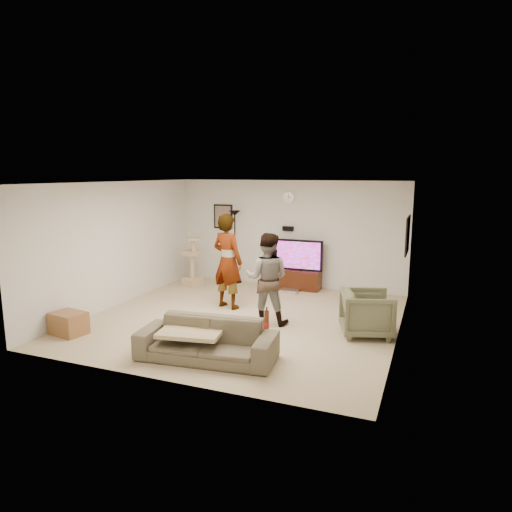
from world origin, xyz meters
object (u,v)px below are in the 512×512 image
at_px(sofa, 207,340).
at_px(side_table, 69,323).
at_px(tv, 297,255).
at_px(person_right, 267,279).
at_px(armchair, 367,313).
at_px(beer_bottle, 267,320).
at_px(tv_stand, 297,279).
at_px(cat_tree, 192,262).
at_px(floor_lamp, 235,247).
at_px(person_left, 228,261).

height_order(sofa, side_table, sofa).
height_order(tv, sofa, tv).
relative_size(person_right, armchair, 2.00).
xyz_separation_m(beer_bottle, side_table, (-3.57, 0.08, -0.52)).
relative_size(tv, person_right, 0.72).
relative_size(tv_stand, side_table, 1.94).
xyz_separation_m(armchair, side_table, (-4.65, -1.79, -0.19)).
xyz_separation_m(tv_stand, armchair, (1.96, -2.55, 0.15)).
bearing_deg(armchair, person_right, 72.93).
xyz_separation_m(cat_tree, sofa, (2.35, -3.76, -0.30)).
distance_m(tv, beer_bottle, 4.51).
height_order(tv, armchair, tv).
bearing_deg(tv, sofa, -90.62).
height_order(person_right, armchair, person_right).
bearing_deg(beer_bottle, sofa, 180.00).
bearing_deg(tv, cat_tree, -164.57).
bearing_deg(person_right, side_table, 22.40).
distance_m(sofa, armchair, 2.75).
xyz_separation_m(cat_tree, side_table, (-0.29, -3.68, -0.40)).
xyz_separation_m(sofa, side_table, (-2.65, 0.08, -0.11)).
bearing_deg(sofa, side_table, 172.01).
bearing_deg(sofa, cat_tree, 115.88).
distance_m(sofa, beer_bottle, 1.01).
distance_m(floor_lamp, side_table, 4.57).
distance_m(tv_stand, beer_bottle, 4.53).
xyz_separation_m(floor_lamp, sofa, (1.55, -4.47, -0.59)).
xyz_separation_m(tv_stand, beer_bottle, (0.87, -4.42, 0.48)).
bearing_deg(sofa, armchair, 36.92).
xyz_separation_m(floor_lamp, side_table, (-1.10, -4.38, -0.70)).
bearing_deg(person_right, floor_lamp, -64.38).
bearing_deg(armchair, floor_lamp, 35.76).
xyz_separation_m(person_right, side_table, (-2.90, -1.76, -0.63)).
xyz_separation_m(tv_stand, person_right, (0.20, -2.58, 0.59)).
relative_size(tv_stand, person_left, 0.57).
bearing_deg(tv, tv_stand, 0.00).
xyz_separation_m(sofa, armchair, (2.01, 1.88, 0.08)).
bearing_deg(armchair, person_left, 60.03).
distance_m(floor_lamp, cat_tree, 1.11).
distance_m(tv, sofa, 4.45).
xyz_separation_m(person_left, beer_bottle, (1.73, -2.47, -0.23)).
bearing_deg(beer_bottle, tv, 101.18).
bearing_deg(person_right, tv, -94.34).
bearing_deg(cat_tree, person_right, -36.33).
height_order(armchair, side_table, armchair).
bearing_deg(tv_stand, beer_bottle, -78.82).
xyz_separation_m(person_right, armchair, (1.75, 0.03, -0.45)).
xyz_separation_m(tv, armchair, (1.96, -2.55, -0.43)).
bearing_deg(sofa, beer_bottle, -6.17).
xyz_separation_m(person_right, sofa, (-0.25, -1.84, -0.53)).
bearing_deg(person_right, sofa, 73.38).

